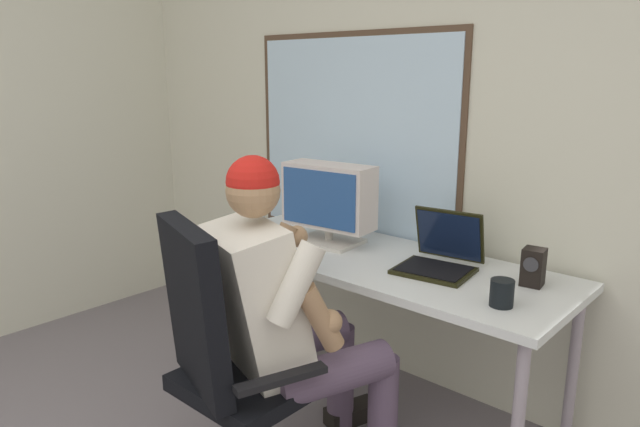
# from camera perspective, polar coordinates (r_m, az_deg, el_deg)

# --- Properties ---
(wall_rear) EXTENTS (4.85, 0.08, 2.87)m
(wall_rear) POSITION_cam_1_polar(r_m,az_deg,el_deg) (2.73, 14.79, 10.56)
(wall_rear) COLOR beige
(wall_rear) RESTS_ON ground
(desk) EXTENTS (1.76, 0.67, 0.74)m
(desk) POSITION_cam_1_polar(r_m,az_deg,el_deg) (2.66, 5.40, -5.55)
(desk) COLOR #988E99
(desk) RESTS_ON ground
(office_chair) EXTENTS (0.63, 0.63, 1.07)m
(office_chair) POSITION_cam_1_polar(r_m,az_deg,el_deg) (2.14, -9.47, -13.08)
(office_chair) COLOR black
(office_chair) RESTS_ON ground
(person_seated) EXTENTS (0.67, 0.89, 1.28)m
(person_seated) POSITION_cam_1_polar(r_m,az_deg,el_deg) (2.21, -3.03, -9.93)
(person_seated) COLOR #57465D
(person_seated) RESTS_ON ground
(crt_monitor) EXTENTS (0.46, 0.27, 0.39)m
(crt_monitor) POSITION_cam_1_polar(r_m,az_deg,el_deg) (2.78, 0.86, 1.52)
(crt_monitor) COLOR beige
(crt_monitor) RESTS_ON desk
(laptop) EXTENTS (0.34, 0.35, 0.24)m
(laptop) POSITION_cam_1_polar(r_m,az_deg,el_deg) (2.52, 11.79, -3.89)
(laptop) COLOR black
(laptop) RESTS_ON desk
(wine_glass) EXTENTS (0.07, 0.07, 0.14)m
(wine_glass) POSITION_cam_1_polar(r_m,az_deg,el_deg) (2.97, -6.14, -0.26)
(wine_glass) COLOR silver
(wine_glass) RESTS_ON desk
(desk_speaker) EXTENTS (0.09, 0.10, 0.15)m
(desk_speaker) POSITION_cam_1_polar(r_m,az_deg,el_deg) (2.42, 20.20, -4.95)
(desk_speaker) COLOR black
(desk_speaker) RESTS_ON desk
(coffee_mug) EXTENTS (0.08, 0.08, 0.10)m
(coffee_mug) POSITION_cam_1_polar(r_m,az_deg,el_deg) (2.18, 17.43, -7.46)
(coffee_mug) COLOR black
(coffee_mug) RESTS_ON desk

